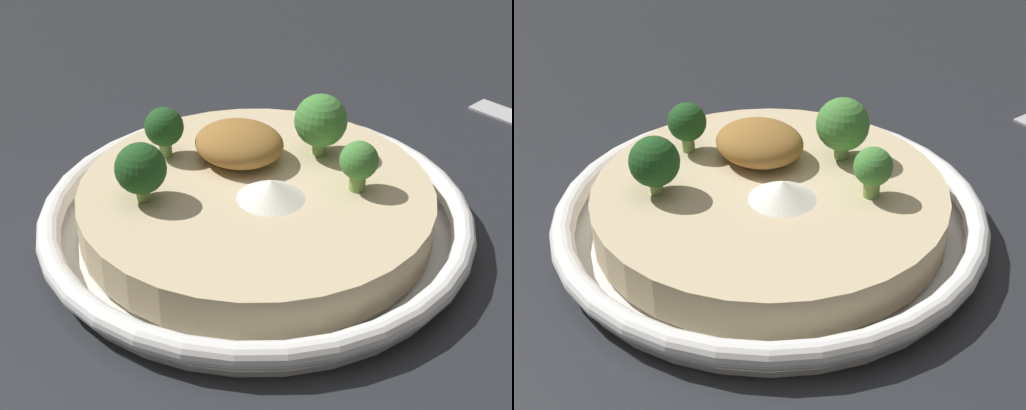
{
  "view_description": "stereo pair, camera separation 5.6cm",
  "coord_description": "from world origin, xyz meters",
  "views": [
    {
      "loc": [
        -0.21,
        0.42,
        0.33
      ],
      "look_at": [
        0.0,
        0.0,
        0.02
      ],
      "focal_mm": 55.0,
      "sensor_mm": 36.0,
      "label": 1
    },
    {
      "loc": [
        -0.26,
        0.39,
        0.33
      ],
      "look_at": [
        0.0,
        0.0,
        0.02
      ],
      "focal_mm": 55.0,
      "sensor_mm": 36.0,
      "label": 2
    }
  ],
  "objects": [
    {
      "name": "broccoli_back_right",
      "position": [
        0.06,
        0.05,
        0.06
      ],
      "size": [
        0.04,
        0.04,
        0.04
      ],
      "color": "#759E4C",
      "rests_on": "risotto_bowl"
    },
    {
      "name": "broccoli_front",
      "position": [
        -0.02,
        -0.06,
        0.07
      ],
      "size": [
        0.04,
        0.04,
        0.05
      ],
      "color": "#668E47",
      "rests_on": "risotto_bowl"
    },
    {
      "name": "cheese_sprinkle",
      "position": [
        -0.02,
        0.01,
        0.05
      ],
      "size": [
        0.05,
        0.05,
        0.01
      ],
      "color": "white",
      "rests_on": "risotto_bowl"
    },
    {
      "name": "crispy_onion_garnish",
      "position": [
        0.03,
        -0.03,
        0.05
      ],
      "size": [
        0.07,
        0.06,
        0.03
      ],
      "color": "olive",
      "rests_on": "risotto_bowl"
    },
    {
      "name": "broccoli_front_right",
      "position": [
        0.08,
        -0.01,
        0.06
      ],
      "size": [
        0.03,
        0.03,
        0.04
      ],
      "color": "#759E4C",
      "rests_on": "risotto_bowl"
    },
    {
      "name": "risotto_bowl",
      "position": [
        0.0,
        0.0,
        0.02
      ],
      "size": [
        0.31,
        0.31,
        0.04
      ],
      "color": "white",
      "rests_on": "ground_plane"
    },
    {
      "name": "ground_plane",
      "position": [
        0.0,
        0.0,
        0.0
      ],
      "size": [
        6.0,
        6.0,
        0.0
      ],
      "primitive_type": "plane",
      "color": "#23262B"
    },
    {
      "name": "broccoli_front_left",
      "position": [
        -0.06,
        -0.03,
        0.06
      ],
      "size": [
        0.03,
        0.03,
        0.04
      ],
      "color": "#759E4C",
      "rests_on": "risotto_bowl"
    }
  ]
}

